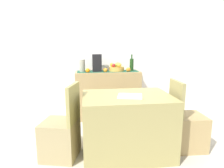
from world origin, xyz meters
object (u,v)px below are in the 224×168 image
dining_table (127,124)px  chair_near_window (61,136)px  sideboard_console (108,94)px  fruit_bowl (116,69)px  ceramic_vase (82,66)px  wine_bottle (132,64)px  coffee_maker (97,63)px  chair_by_corner (187,129)px  open_book (130,96)px

dining_table → chair_near_window: size_ratio=1.18×
sideboard_console → fruit_bowl: (0.16, 0.00, 0.48)m
dining_table → ceramic_vase: bearing=113.2°
sideboard_console → chair_near_window: size_ratio=1.29×
ceramic_vase → dining_table: bearing=-66.8°
sideboard_console → wine_bottle: wine_bottle is taller
fruit_bowl → wine_bottle: wine_bottle is taller
fruit_bowl → ceramic_vase: bearing=180.0°
wine_bottle → chair_near_window: size_ratio=0.34×
fruit_bowl → wine_bottle: bearing=0.0°
fruit_bowl → coffee_maker: 0.37m
chair_by_corner → dining_table: bearing=-180.0°
sideboard_console → ceramic_vase: 0.71m
ceramic_vase → chair_near_window: 1.49m
wine_bottle → open_book: wine_bottle is taller
ceramic_vase → chair_by_corner: 1.99m
ceramic_vase → open_book: size_ratio=0.79×
dining_table → chair_near_window: 0.80m
wine_bottle → dining_table: 1.46m
sideboard_console → fruit_bowl: fruit_bowl is taller
coffee_maker → open_book: 1.41m
chair_by_corner → coffee_maker: bearing=130.2°
fruit_bowl → dining_table: size_ratio=0.26×
fruit_bowl → chair_near_window: (-0.86, -1.28, -0.64)m
sideboard_console → coffee_maker: 0.62m
open_book → chair_by_corner: chair_by_corner is taller
coffee_maker → dining_table: bearing=-77.4°
ceramic_vase → chair_near_window: (-0.25, -1.28, -0.71)m
chair_near_window → wine_bottle: bearing=48.3°
fruit_bowl → open_book: fruit_bowl is taller
fruit_bowl → chair_near_window: 1.68m
sideboard_console → coffee_maker: size_ratio=3.76×
fruit_bowl → coffee_maker: (-0.36, 0.00, 0.11)m
sideboard_console → open_book: bearing=-85.4°
fruit_bowl → open_book: 1.37m
dining_table → open_book: size_ratio=3.80×
fruit_bowl → wine_bottle: (0.28, 0.00, 0.08)m
dining_table → chair_near_window: bearing=-179.7°
dining_table → chair_by_corner: (0.80, 0.00, -0.10)m
wine_bottle → open_book: 1.41m
ceramic_vase → dining_table: 1.52m
dining_table → chair_by_corner: 0.80m
ceramic_vase → dining_table: size_ratio=0.21×
sideboard_console → dining_table: (0.09, -1.28, -0.06)m
sideboard_console → coffee_maker: (-0.20, 0.00, 0.59)m
ceramic_vase → open_book: (0.57, -1.35, -0.22)m
open_book → wine_bottle: bearing=91.0°
fruit_bowl → dining_table: bearing=-93.1°
wine_bottle → dining_table: size_ratio=0.28×
coffee_maker → wine_bottle: bearing=0.0°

